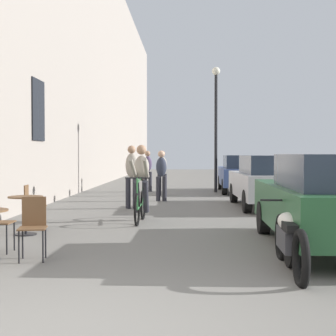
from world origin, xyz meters
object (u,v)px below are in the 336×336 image
Objects in this scene: parked_motorcycle at (290,239)px; pedestrian_mid at (161,173)px; cyclist_on_bicycle at (141,185)px; street_lamp at (216,113)px; cafe_chair_mid_toward_street at (32,204)px; parked_car_second at (268,181)px; pedestrian_far at (162,170)px; pedestrian_near at (132,173)px; cafe_chair_near_toward_street at (33,223)px; pedestrian_furthest at (148,169)px; parked_car_nearest at (329,200)px; parked_car_third at (242,173)px; cafe_table_mid at (26,207)px.

pedestrian_mid is at bearing 102.94° from parked_motorcycle.
street_lamp is at bearing 75.60° from cyclist_on_bicycle.
parked_car_second reaches higher than cafe_chair_mid_toward_street.
parked_motorcycle is at bearing -78.94° from pedestrian_far.
cafe_chair_mid_toward_street is 0.51× the size of pedestrian_near.
cafe_chair_near_toward_street is at bearing -122.78° from parked_car_second.
pedestrian_near is at bearing -114.37° from street_lamp.
pedestrian_furthest reaches higher than pedestrian_far.
pedestrian_near reaches higher than parked_car_second.
parked_car_nearest reaches higher than parked_car_third.
pedestrian_furthest is 13.58m from parked_motorcycle.
cafe_table_mid is at bearing 110.83° from cafe_chair_near_toward_street.
pedestrian_far reaches higher than cafe_chair_near_toward_street.
cyclist_on_bicycle is 5.13m from parked_motorcycle.
pedestrian_far is at bearing 76.23° from cafe_table_mid.
street_lamp is at bearing 101.54° from parked_car_second.
pedestrian_near is 6.80m from street_lamp.
parked_car_second is (4.47, 6.94, 0.24)m from cafe_chair_near_toward_street.
cafe_chair_mid_toward_street is 8.36m from pedestrian_far.
parked_car_second is at bearing -89.04° from parked_car_third.
cafe_chair_mid_toward_street is at bearing -110.59° from pedestrian_mid.
cafe_chair_near_toward_street is 1.24× the size of cafe_table_mid.
cafe_chair_near_toward_street is at bearing -98.99° from pedestrian_mid.
pedestrian_furthest is at bearing 107.76° from parked_car_nearest.
pedestrian_far is 0.33× the size of street_lamp.
pedestrian_furthest is (-0.68, 1.96, 0.00)m from pedestrian_far.
cafe_chair_mid_toward_street is 6.82m from parked_car_second.
cafe_chair_mid_toward_street is at bearing -118.40° from parked_car_third.
cafe_chair_mid_toward_street is (-0.08, 0.60, -0.00)m from cafe_table_mid.
pedestrian_near is 0.42× the size of parked_car_third.
cafe_table_mid is at bearing -97.76° from pedestrian_furthest.
cafe_chair_near_toward_street is 0.41× the size of parked_motorcycle.
cafe_chair_near_toward_street is 0.51× the size of pedestrian_near.
pedestrian_near is 0.41× the size of parked_car_nearest.
parked_car_nearest reaches higher than cafe_table_mid.
cafe_chair_mid_toward_street is at bearing 143.58° from parked_motorcycle.
cafe_chair_mid_toward_street is 0.22× the size of parked_car_third.
cyclist_on_bicycle is at bearing 117.40° from parked_motorcycle.
street_lamp is at bearing 66.57° from cafe_chair_mid_toward_street.
parked_motorcycle is at bearing -77.73° from pedestrian_furthest.
parked_car_second is (0.05, 6.03, -0.02)m from parked_car_nearest.
cafe_chair_mid_toward_street is at bearing -111.98° from pedestrian_near.
street_lamp is 2.28× the size of parked_motorcycle.
pedestrian_mid is (2.27, 6.05, 0.39)m from cafe_chair_mid_toward_street.
cafe_chair_near_toward_street is 8.26m from parked_car_second.
pedestrian_mid is at bearing 71.95° from pedestrian_near.
cafe_chair_near_toward_street reaches higher than cafe_table_mid.
street_lamp is (1.95, 3.70, 2.20)m from pedestrian_mid.
cyclist_on_bicycle is at bearing 73.75° from cafe_chair_near_toward_street.
cafe_table_mid is at bearing -111.85° from street_lamp.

